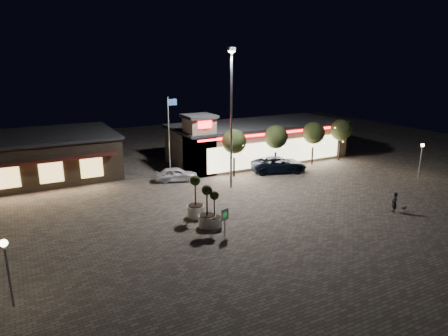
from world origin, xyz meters
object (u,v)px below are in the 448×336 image
pedestrian (394,202)px  valet_sign (225,217)px  pickup_truck (279,164)px  planter_left (196,204)px  planter_mid (214,216)px  white_sedan (176,174)px

pedestrian → valet_sign: valet_sign is taller
pickup_truck → valet_sign: 16.39m
planter_left → planter_mid: size_ratio=1.19×
planter_left → valet_sign: (0.43, -3.82, 0.30)m
white_sedan → planter_left: 9.28m
white_sedan → valet_sign: bearing=-171.0°
planter_left → planter_mid: (0.36, -2.40, -0.16)m
pickup_truck → pedestrian: (1.22, -13.45, -0.01)m
white_sedan → pedestrian: size_ratio=2.56×
pedestrian → planter_left: size_ratio=0.50×
pickup_truck → white_sedan: bearing=97.8°
pedestrian → planter_mid: bearing=-84.5°
pedestrian → valet_sign: 13.66m
planter_mid → pedestrian: bearing=-16.2°
planter_left → planter_mid: 2.44m
white_sedan → valet_sign: size_ratio=2.21×
planter_left → white_sedan: bearing=77.4°
pickup_truck → white_sedan: (-10.62, 1.93, -0.11)m
white_sedan → pickup_truck: bearing=-84.3°
valet_sign → planter_left: bearing=96.5°
planter_left → planter_mid: planter_left is taller
pickup_truck → planter_mid: bearing=145.9°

